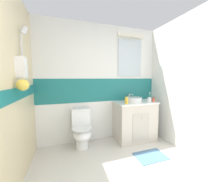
# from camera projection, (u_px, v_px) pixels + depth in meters

# --- Properties ---
(ground_plane) EXTENTS (3.20, 3.48, 0.04)m
(ground_plane) POSITION_uv_depth(u_px,v_px,m) (123.00, 176.00, 1.87)
(ground_plane) COLOR beige
(wall_back_tiled) EXTENTS (3.20, 0.20, 2.50)m
(wall_back_tiled) POSITION_uv_depth(u_px,v_px,m) (101.00, 82.00, 2.93)
(wall_back_tiled) COLOR white
(wall_back_tiled) RESTS_ON ground_plane
(wall_left_shower_alcove) EXTENTS (0.26, 3.48, 2.50)m
(wall_left_shower_alcove) POSITION_uv_depth(u_px,v_px,m) (0.00, 89.00, 1.31)
(wall_left_shower_alcove) COLOR beige
(wall_left_shower_alcove) RESTS_ON ground_plane
(wall_right_plain) EXTENTS (0.10, 3.48, 2.50)m
(wall_right_plain) POSITION_uv_depth(u_px,v_px,m) (198.00, 85.00, 2.20)
(wall_right_plain) COLOR white
(wall_right_plain) RESTS_ON ground_plane
(vanity_cabinet) EXTENTS (0.86, 0.57, 0.85)m
(vanity_cabinet) POSITION_uv_depth(u_px,v_px,m) (134.00, 121.00, 2.93)
(vanity_cabinet) COLOR beige
(vanity_cabinet) RESTS_ON ground_plane
(sink_basin) EXTENTS (0.35, 0.40, 0.16)m
(sink_basin) POSITION_uv_depth(u_px,v_px,m) (134.00, 99.00, 2.86)
(sink_basin) COLOR white
(sink_basin) RESTS_ON vanity_cabinet
(toilet) EXTENTS (0.37, 0.50, 0.77)m
(toilet) POSITION_uv_depth(u_px,v_px,m) (82.00, 130.00, 2.58)
(toilet) COLOR white
(toilet) RESTS_ON ground_plane
(toothbrush_cup) EXTENTS (0.08, 0.08, 0.21)m
(toothbrush_cup) POSITION_uv_depth(u_px,v_px,m) (149.00, 99.00, 2.82)
(toothbrush_cup) COLOR white
(toothbrush_cup) RESTS_ON vanity_cabinet
(soap_dispenser) EXTENTS (0.06, 0.06, 0.18)m
(soap_dispenser) POSITION_uv_depth(u_px,v_px,m) (126.00, 100.00, 2.63)
(soap_dispenser) COLOR yellow
(soap_dispenser) RESTS_ON vanity_cabinet
(perfume_flask_small) EXTENTS (0.04, 0.03, 0.11)m
(perfume_flask_small) POSITION_uv_depth(u_px,v_px,m) (154.00, 100.00, 2.84)
(perfume_flask_small) COLOR #D84C33
(perfume_flask_small) RESTS_ON vanity_cabinet
(bath_mat) EXTENTS (0.53, 0.38, 0.01)m
(bath_mat) POSITION_uv_depth(u_px,v_px,m) (151.00, 156.00, 2.31)
(bath_mat) COLOR #4C7299
(bath_mat) RESTS_ON ground_plane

